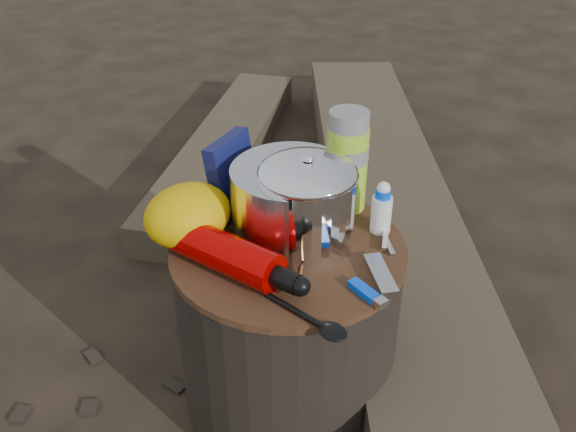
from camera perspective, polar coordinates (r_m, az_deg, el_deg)
ground at (r=1.48m, az=-0.00°, el=-15.81°), size 60.00×60.00×0.00m
stump at (r=1.33m, az=-0.00°, el=-9.98°), size 0.44×0.44×0.41m
log_main at (r=1.99m, az=8.58°, el=1.53°), size 1.48×1.82×0.17m
log_small at (r=2.35m, az=-5.65°, el=5.98°), size 1.12×1.00×0.11m
foil_windscreen at (r=1.20m, az=0.35°, el=1.29°), size 0.23×0.23×0.14m
camping_pot at (r=1.17m, az=1.72°, el=1.26°), size 0.18×0.18×0.18m
fuel_bottle at (r=1.13m, az=-5.82°, el=-3.24°), size 0.16×0.31×0.07m
thermos at (r=1.28m, az=5.30°, el=4.90°), size 0.08×0.08×0.21m
travel_mug at (r=1.33m, az=0.20°, el=3.82°), size 0.07×0.07×0.11m
stuff_sack at (r=1.20m, az=-8.99°, el=0.10°), size 0.17×0.14×0.12m
food_pouch at (r=1.28m, az=-5.06°, el=3.67°), size 0.13×0.08×0.16m
lighter at (r=1.10m, az=6.85°, el=-6.66°), size 0.02×0.08×0.01m
multitool at (r=1.13m, az=8.29°, el=-5.30°), size 0.08×0.11×0.02m
pot_grabber at (r=1.24m, az=8.65°, el=-1.67°), size 0.10×0.12×0.01m
spork at (r=1.05m, az=0.81°, el=-8.53°), size 0.06×0.16×0.01m
squeeze_bottle at (r=1.23m, az=8.40°, el=0.57°), size 0.04×0.04×0.10m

